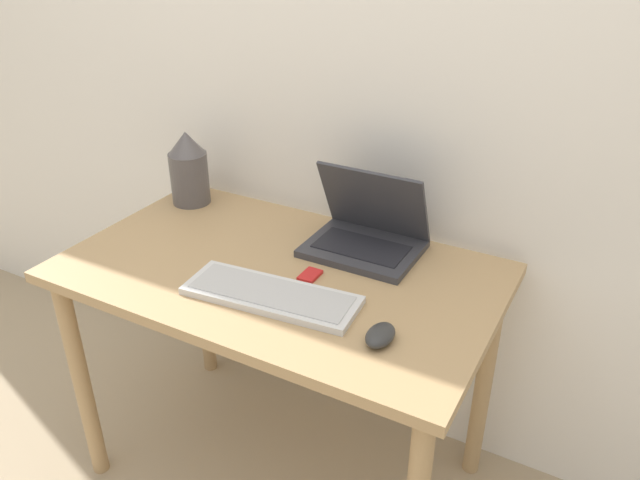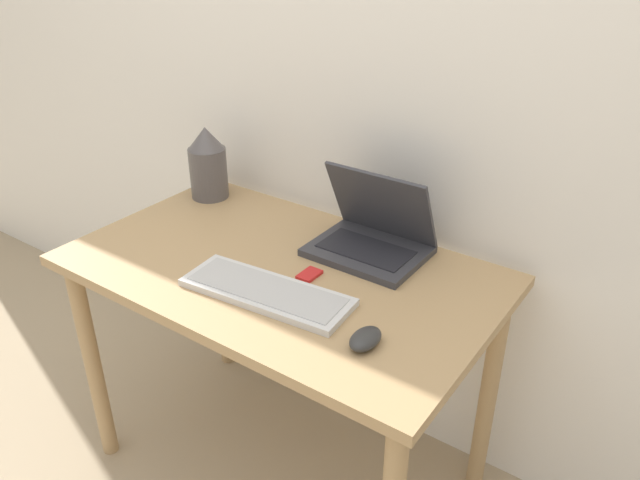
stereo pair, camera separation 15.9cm
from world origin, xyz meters
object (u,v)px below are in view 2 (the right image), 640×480
at_px(mp3_player, 309,275).
at_px(laptop, 373,235).
at_px(keyboard, 267,292).
at_px(vase, 208,163).
at_px(mouse, 365,339).

bearing_deg(mp3_player, laptop, 73.17).
bearing_deg(keyboard, vase, 146.37).
bearing_deg(mp3_player, keyboard, -103.96).
bearing_deg(laptop, keyboard, -105.72).
height_order(laptop, mouse, laptop).
distance_m(vase, mp3_player, 0.62).
xyz_separation_m(mouse, mp3_player, (-0.27, 0.16, -0.01)).
bearing_deg(laptop, vase, 178.99).
relative_size(keyboard, vase, 1.89).
relative_size(laptop, mouse, 3.23).
bearing_deg(mouse, mp3_player, 148.89).
height_order(laptop, mp3_player, laptop).
bearing_deg(mouse, keyboard, 174.52).
height_order(mouse, mp3_player, mouse).
bearing_deg(mouse, laptop, 119.06).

